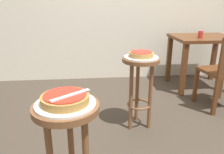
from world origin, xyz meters
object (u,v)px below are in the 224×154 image
at_px(serving_plate_foreground, 66,104).
at_px(pizza_foreground, 65,99).
at_px(pizza_middle, 141,54).
at_px(dining_table, 202,46).
at_px(stool_foreground, 68,138).
at_px(stool_middle, 140,78).
at_px(cup_near_edge, 201,34).
at_px(pizza_server_knife, 71,95).
at_px(serving_plate_middle, 141,57).
at_px(condiment_shaker, 202,34).

bearing_deg(serving_plate_foreground, pizza_foreground, 0.00).
distance_m(pizza_middle, dining_table, 1.45).
distance_m(stool_foreground, stool_middle, 1.08).
xyz_separation_m(dining_table, cup_near_edge, (-0.11, -0.13, 0.18)).
height_order(serving_plate_foreground, pizza_foreground, pizza_foreground).
bearing_deg(cup_near_edge, pizza_server_knife, -130.89).
bearing_deg(serving_plate_middle, condiment_shaker, 42.09).
xyz_separation_m(dining_table, pizza_server_knife, (-1.64, -1.89, 0.17)).
bearing_deg(stool_foreground, pizza_middle, 56.83).
bearing_deg(cup_near_edge, stool_middle, -139.02).
bearing_deg(condiment_shaker, dining_table, 38.78).
relative_size(stool_foreground, serving_plate_middle, 2.24).
relative_size(pizza_middle, pizza_server_knife, 1.01).
bearing_deg(pizza_middle, condiment_shaker, 42.09).
height_order(cup_near_edge, condiment_shaker, cup_near_edge).
xyz_separation_m(serving_plate_foreground, serving_plate_middle, (0.59, 0.90, 0.00)).
xyz_separation_m(pizza_foreground, dining_table, (1.67, 1.87, -0.14)).
relative_size(cup_near_edge, condiment_shaker, 1.14).
xyz_separation_m(stool_foreground, pizza_middle, (0.59, 0.90, 0.23)).
distance_m(stool_foreground, serving_plate_foreground, 0.20).
height_order(pizza_foreground, dining_table, pizza_foreground).
distance_m(stool_middle, dining_table, 1.45).
bearing_deg(pizza_middle, serving_plate_foreground, -123.17).
relative_size(dining_table, cup_near_edge, 8.81).
height_order(dining_table, condiment_shaker, condiment_shaker).
distance_m(stool_foreground, pizza_foreground, 0.23).
relative_size(serving_plate_foreground, stool_middle, 0.44).
relative_size(dining_table, condiment_shaker, 10.01).
relative_size(stool_foreground, pizza_foreground, 2.87).
relative_size(serving_plate_middle, pizza_middle, 1.42).
xyz_separation_m(serving_plate_foreground, cup_near_edge, (1.55, 1.74, 0.07)).
height_order(stool_middle, pizza_middle, pizza_middle).
bearing_deg(pizza_foreground, dining_table, 48.28).
xyz_separation_m(pizza_foreground, serving_plate_middle, (0.59, 0.90, -0.03)).
distance_m(stool_middle, pizza_server_knife, 1.11).
distance_m(serving_plate_foreground, pizza_middle, 1.08).
distance_m(condiment_shaker, pizza_server_knife, 2.43).
bearing_deg(serving_plate_foreground, condiment_shaker, 48.56).
bearing_deg(dining_table, cup_near_edge, -131.06).
xyz_separation_m(cup_near_edge, condiment_shaker, (0.06, 0.08, -0.01)).
xyz_separation_m(pizza_foreground, pizza_server_knife, (0.03, -0.02, 0.03)).
relative_size(serving_plate_middle, dining_table, 0.39).
bearing_deg(pizza_server_knife, stool_foreground, 109.93).
relative_size(pizza_foreground, dining_table, 0.30).
relative_size(serving_plate_foreground, condiment_shaker, 3.83).
xyz_separation_m(pizza_middle, pizza_server_knife, (-0.56, -0.92, 0.03)).
bearing_deg(pizza_server_knife, serving_plate_foreground, 109.93).
bearing_deg(pizza_foreground, cup_near_edge, 48.23).
xyz_separation_m(stool_foreground, condiment_shaker, (1.61, 1.82, 0.26)).
bearing_deg(serving_plate_middle, stool_foreground, -123.17).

